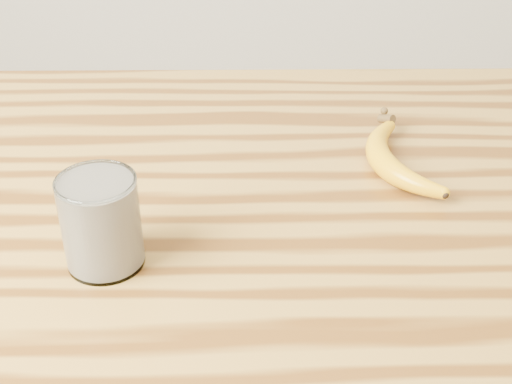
{
  "coord_description": "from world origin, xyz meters",
  "views": [
    {
      "loc": [
        -0.1,
        -0.76,
        1.4
      ],
      "look_at": [
        -0.09,
        -0.04,
        0.93
      ],
      "focal_mm": 50.0,
      "sensor_mm": 36.0,
      "label": 1
    }
  ],
  "objects": [
    {
      "name": "table",
      "position": [
        0.0,
        0.0,
        0.77
      ],
      "size": [
        1.2,
        0.8,
        0.9
      ],
      "color": "olive",
      "rests_on": "ground"
    },
    {
      "name": "smoothie_glass",
      "position": [
        -0.26,
        -0.14,
        0.95
      ],
      "size": [
        0.09,
        0.09,
        0.11
      ],
      "color": "white",
      "rests_on": "table"
    },
    {
      "name": "banana",
      "position": [
        0.08,
        0.06,
        0.92
      ],
      "size": [
        0.15,
        0.29,
        0.03
      ],
      "primitive_type": null,
      "rotation": [
        0.0,
        0.0,
        0.21
      ],
      "color": "orange",
      "rests_on": "table"
    }
  ]
}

